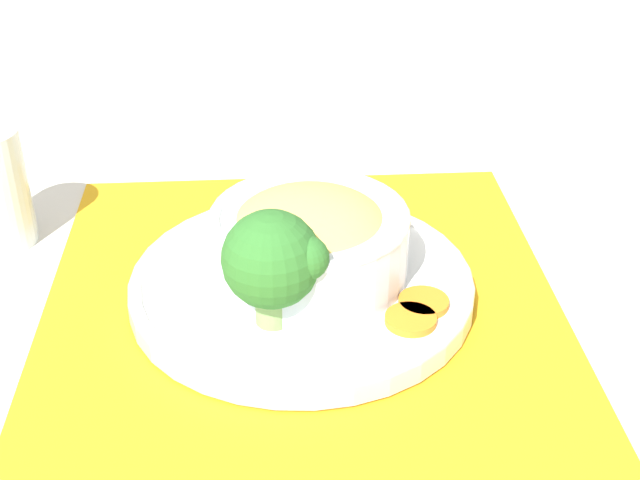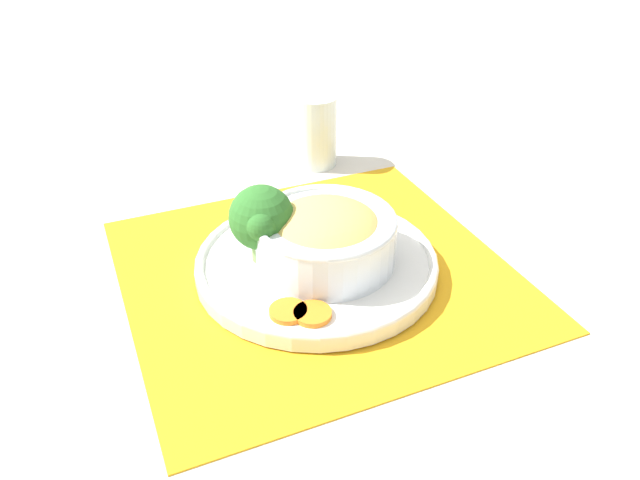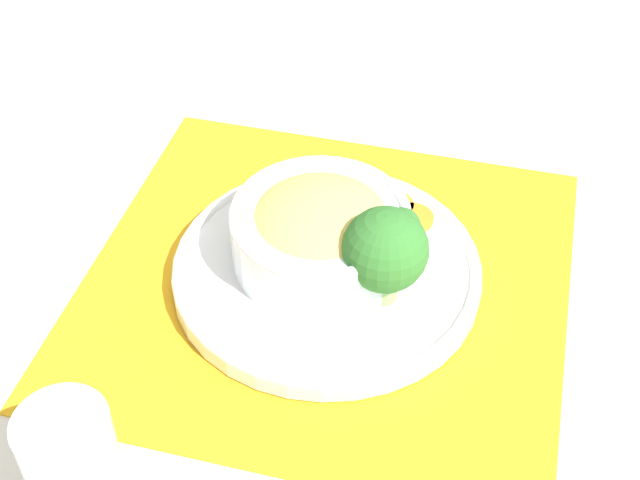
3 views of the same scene
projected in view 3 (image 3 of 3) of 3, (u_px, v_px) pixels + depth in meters
ground_plane at (327, 281)px, 0.81m from camera, size 4.00×4.00×0.00m
placemat at (327, 279)px, 0.81m from camera, size 0.42×0.44×0.00m
plate at (327, 269)px, 0.80m from camera, size 0.28×0.28×0.02m
bowl at (320, 230)px, 0.78m from camera, size 0.16×0.16×0.07m
broccoli_floret at (386, 250)px, 0.73m from camera, size 0.07×0.07×0.09m
carrot_slice_near at (413, 218)px, 0.84m from camera, size 0.04×0.04×0.01m
carrot_slice_middle at (394, 206)px, 0.85m from camera, size 0.04×0.04×0.01m
water_glass at (77, 474)px, 0.61m from camera, size 0.06×0.06×0.11m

